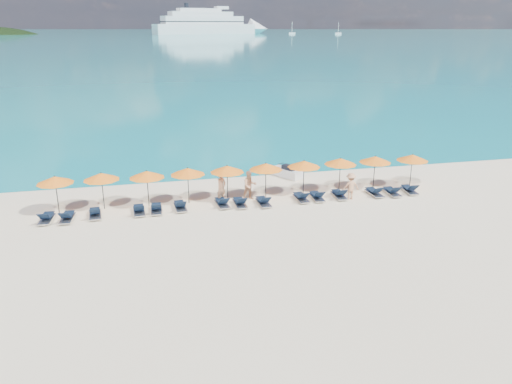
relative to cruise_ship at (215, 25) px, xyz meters
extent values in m
plane|color=beige|center=(-79.14, -538.59, -9.64)|extent=(1400.00, 1400.00, 0.00)
cube|color=#1FA9B2|center=(-79.14, 121.41, -9.64)|extent=(1600.00, 1300.00, 0.01)
cube|color=silver|center=(-11.37, -3.28, -4.60)|extent=(112.18, 50.11, 10.08)
cone|color=silver|center=(52.58, 15.16, -4.60)|extent=(27.46, 27.46, 22.19)
cube|color=silver|center=(-13.31, -3.84, 4.47)|extent=(90.02, 41.06, 8.07)
cube|color=silver|center=(-15.25, -4.40, 10.53)|extent=(70.28, 33.59, 5.04)
cube|color=silver|center=(-17.19, -4.95, 14.56)|extent=(48.12, 24.53, 3.53)
cube|color=black|center=(-13.31, -3.84, 2.96)|extent=(91.15, 41.56, 0.91)
cube|color=black|center=(-13.31, -3.84, 6.49)|extent=(88.90, 40.56, 0.91)
cylinder|color=black|center=(-30.56, -8.81, 18.59)|extent=(4.44, 4.44, 5.55)
cube|color=silver|center=(124.03, -45.09, -8.77)|extent=(6.56, 2.19, 1.75)
cylinder|color=silver|center=(124.03, -45.09, -3.09)|extent=(0.39, 0.39, 10.93)
cube|color=silver|center=(77.42, -31.57, -8.75)|extent=(6.69, 2.23, 1.78)
cylinder|color=silver|center=(77.42, -31.57, -2.95)|extent=(0.40, 0.40, 11.15)
cube|color=silver|center=(-75.40, -529.27, -9.34)|extent=(2.03, 2.56, 0.56)
cube|color=black|center=(-75.29, -529.44, -8.93)|extent=(0.95, 1.13, 0.36)
cylinder|color=black|center=(-75.71, -528.75, -8.78)|extent=(0.51, 0.34, 0.06)
imported|color=tan|center=(-80.85, -533.61, -8.68)|extent=(0.84, 0.81, 1.94)
imported|color=tan|center=(-79.05, -533.47, -8.72)|extent=(0.96, 0.63, 1.85)
imported|color=tan|center=(-72.90, -534.83, -8.79)|extent=(1.13, 0.58, 1.71)
cylinder|color=black|center=(-90.37, -533.24, -8.54)|extent=(0.05, 0.05, 2.20)
cone|color=orange|center=(-90.37, -533.24, -7.62)|extent=(2.10, 2.10, 0.42)
sphere|color=black|center=(-90.37, -533.24, -7.40)|extent=(0.08, 0.08, 0.08)
cylinder|color=black|center=(-87.84, -533.14, -8.54)|extent=(0.05, 0.05, 2.20)
cone|color=orange|center=(-87.84, -533.14, -7.62)|extent=(2.10, 2.10, 0.42)
sphere|color=black|center=(-87.84, -533.14, -7.40)|extent=(0.08, 0.08, 0.08)
cylinder|color=black|center=(-85.24, -533.30, -8.54)|extent=(0.05, 0.05, 2.20)
cone|color=orange|center=(-85.24, -533.30, -7.62)|extent=(2.10, 2.10, 0.42)
sphere|color=black|center=(-85.24, -533.30, -7.40)|extent=(0.08, 0.08, 0.08)
cylinder|color=black|center=(-82.82, -533.22, -8.54)|extent=(0.05, 0.05, 2.20)
cone|color=orange|center=(-82.82, -533.22, -7.62)|extent=(2.10, 2.10, 0.42)
sphere|color=black|center=(-82.82, -533.22, -7.40)|extent=(0.08, 0.08, 0.08)
cylinder|color=black|center=(-80.41, -533.24, -8.54)|extent=(0.05, 0.05, 2.20)
cone|color=orange|center=(-80.41, -533.24, -7.62)|extent=(2.10, 2.10, 0.42)
sphere|color=black|center=(-80.41, -533.24, -7.40)|extent=(0.08, 0.08, 0.08)
cylinder|color=black|center=(-77.97, -533.25, -8.54)|extent=(0.05, 0.05, 2.20)
cone|color=orange|center=(-77.97, -533.25, -7.62)|extent=(2.10, 2.10, 0.42)
sphere|color=black|center=(-77.97, -533.25, -7.40)|extent=(0.08, 0.08, 0.08)
cylinder|color=black|center=(-75.45, -533.21, -8.54)|extent=(0.05, 0.05, 2.20)
cone|color=orange|center=(-75.45, -533.21, -7.62)|extent=(2.10, 2.10, 0.42)
sphere|color=black|center=(-75.45, -533.21, -7.40)|extent=(0.08, 0.08, 0.08)
cylinder|color=black|center=(-72.97, -533.16, -8.54)|extent=(0.05, 0.05, 2.20)
cone|color=orange|center=(-72.97, -533.16, -7.62)|extent=(2.10, 2.10, 0.42)
sphere|color=black|center=(-72.97, -533.16, -7.40)|extent=(0.08, 0.08, 0.08)
cylinder|color=black|center=(-70.55, -533.20, -8.54)|extent=(0.05, 0.05, 2.20)
cone|color=orange|center=(-70.55, -533.20, -7.62)|extent=(2.10, 2.10, 0.42)
sphere|color=black|center=(-70.55, -533.20, -7.40)|extent=(0.08, 0.08, 0.08)
cylinder|color=black|center=(-67.93, -533.34, -8.54)|extent=(0.05, 0.05, 2.20)
cone|color=orange|center=(-67.93, -533.34, -7.62)|extent=(2.10, 2.10, 0.42)
sphere|color=black|center=(-67.93, -533.34, -7.40)|extent=(0.08, 0.08, 0.08)
cube|color=silver|center=(-90.85, -534.51, -9.50)|extent=(0.76, 1.74, 0.06)
cube|color=black|center=(-90.83, -534.26, -9.34)|extent=(0.64, 1.14, 0.04)
cube|color=black|center=(-90.90, -535.06, -9.09)|extent=(0.59, 0.58, 0.43)
cube|color=silver|center=(-89.75, -534.62, -9.50)|extent=(0.76, 1.75, 0.06)
cube|color=black|center=(-89.73, -534.37, -9.34)|extent=(0.64, 1.14, 0.04)
cube|color=black|center=(-89.80, -535.17, -9.09)|extent=(0.59, 0.58, 0.43)
cube|color=silver|center=(-88.28, -534.38, -9.50)|extent=(0.75, 1.74, 0.06)
cube|color=black|center=(-88.30, -534.13, -9.34)|extent=(0.63, 1.14, 0.04)
cube|color=black|center=(-88.24, -534.93, -9.09)|extent=(0.59, 0.58, 0.43)
cube|color=silver|center=(-85.83, -534.40, -9.50)|extent=(0.69, 1.72, 0.06)
cube|color=black|center=(-85.84, -534.15, -9.34)|extent=(0.60, 1.12, 0.04)
cube|color=black|center=(-85.81, -534.95, -9.09)|extent=(0.57, 0.56, 0.43)
cube|color=silver|center=(-84.84, -534.40, -9.50)|extent=(0.66, 1.71, 0.06)
cube|color=black|center=(-84.84, -534.15, -9.34)|extent=(0.58, 1.11, 0.04)
cube|color=black|center=(-84.86, -534.95, -9.09)|extent=(0.56, 0.55, 0.43)
cube|color=silver|center=(-83.44, -534.26, -9.50)|extent=(0.71, 1.73, 0.06)
cube|color=black|center=(-83.45, -534.01, -9.34)|extent=(0.61, 1.13, 0.04)
cube|color=black|center=(-83.41, -534.81, -9.09)|extent=(0.58, 0.57, 0.43)
cube|color=silver|center=(-80.93, -534.27, -9.50)|extent=(0.77, 1.75, 0.06)
cube|color=black|center=(-80.96, -534.02, -9.34)|extent=(0.64, 1.14, 0.04)
cube|color=black|center=(-80.89, -534.82, -9.09)|extent=(0.59, 0.58, 0.43)
cube|color=silver|center=(-79.87, -534.48, -9.50)|extent=(0.65, 1.71, 0.06)
cube|color=black|center=(-79.88, -534.23, -9.34)|extent=(0.57, 1.11, 0.04)
cube|color=black|center=(-79.87, -535.03, -9.09)|extent=(0.56, 0.55, 0.43)
cube|color=silver|center=(-78.46, -534.63, -9.50)|extent=(0.69, 1.73, 0.06)
cube|color=black|center=(-78.47, -534.38, -9.34)|extent=(0.60, 1.12, 0.04)
cube|color=black|center=(-78.44, -535.18, -9.09)|extent=(0.57, 0.56, 0.43)
cube|color=silver|center=(-75.98, -534.42, -9.50)|extent=(0.65, 1.71, 0.06)
cube|color=black|center=(-75.99, -534.17, -9.34)|extent=(0.57, 1.11, 0.04)
cube|color=black|center=(-75.97, -534.97, -9.09)|extent=(0.56, 0.55, 0.43)
cube|color=silver|center=(-74.96, -534.45, -9.50)|extent=(0.70, 1.73, 0.06)
cube|color=black|center=(-74.94, -534.20, -9.34)|extent=(0.60, 1.12, 0.04)
cube|color=black|center=(-74.98, -535.00, -9.09)|extent=(0.57, 0.56, 0.43)
cube|color=silver|center=(-73.47, -534.42, -9.50)|extent=(0.71, 1.73, 0.06)
cube|color=black|center=(-73.46, -534.17, -9.34)|extent=(0.61, 1.13, 0.04)
cube|color=black|center=(-73.50, -534.97, -9.09)|extent=(0.58, 0.56, 0.43)
cube|color=silver|center=(-71.09, -534.51, -9.50)|extent=(0.66, 1.71, 0.06)
cube|color=black|center=(-71.09, -534.26, -9.34)|extent=(0.57, 1.11, 0.04)
cube|color=black|center=(-71.08, -535.06, -9.09)|extent=(0.56, 0.55, 0.43)
cube|color=silver|center=(-69.93, -534.66, -9.50)|extent=(0.69, 1.73, 0.06)
cube|color=black|center=(-69.92, -534.41, -9.34)|extent=(0.60, 1.12, 0.04)
cube|color=black|center=(-69.95, -535.21, -9.09)|extent=(0.57, 0.56, 0.43)
cube|color=silver|center=(-68.63, -534.54, -9.50)|extent=(0.79, 1.75, 0.06)
cube|color=black|center=(-68.61, -534.29, -9.34)|extent=(0.66, 1.15, 0.04)
cube|color=black|center=(-68.69, -535.08, -9.09)|extent=(0.60, 0.59, 0.43)
camera|label=1|loc=(-85.35, -562.25, 0.81)|focal=35.00mm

